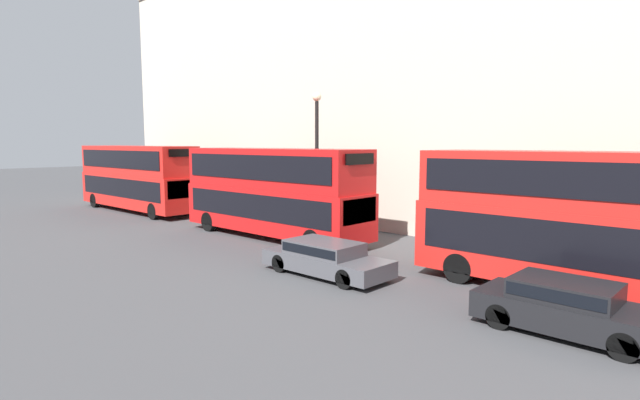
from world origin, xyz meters
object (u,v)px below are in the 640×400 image
bus_second_in_queue (273,189)px  car_dark_sedan (567,306)px  bus_leading (587,218)px  car_hatchback (325,257)px  bus_third_in_queue (137,175)px

bus_second_in_queue → car_dark_sedan: bearing=-103.3°
bus_leading → car_hatchback: bus_leading is taller
car_hatchback → bus_third_in_queue: bearing=80.4°
bus_third_in_queue → bus_leading: bearing=-90.0°
car_hatchback → car_dark_sedan: bearing=-90.0°
bus_third_in_queue → car_dark_sedan: bearing=-96.9°
bus_third_in_queue → car_dark_sedan: 28.28m
car_dark_sedan → bus_leading: bearing=9.1°
bus_third_in_queue → car_hatchback: (-3.40, -20.16, -1.76)m
bus_second_in_queue → bus_third_in_queue: bus_third_in_queue is taller
car_dark_sedan → bus_second_in_queue: bearing=76.7°
bus_second_in_queue → car_hatchback: bus_second_in_queue is taller
bus_leading → car_dark_sedan: size_ratio=2.39×
car_dark_sedan → car_hatchback: 7.87m
bus_leading → car_hatchback: bearing=114.9°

